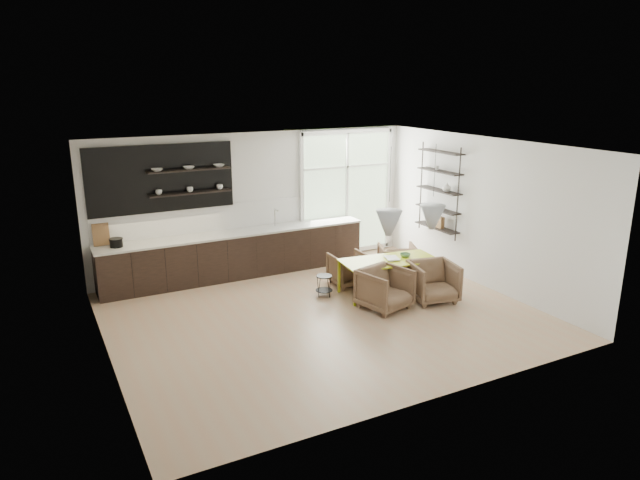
{
  "coord_description": "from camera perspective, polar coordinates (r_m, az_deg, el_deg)",
  "views": [
    {
      "loc": [
        -4.27,
        -8.04,
        3.92
      ],
      "look_at": [
        0.25,
        0.6,
        1.18
      ],
      "focal_mm": 32.0,
      "sensor_mm": 36.0,
      "label": 1
    }
  ],
  "objects": [
    {
      "name": "armchair_back_left",
      "position": [
        11.29,
        2.9,
        -2.91
      ],
      "size": [
        0.71,
        0.73,
        0.64
      ],
      "primitive_type": "imported",
      "rotation": [
        0.0,
        0.0,
        3.1
      ],
      "color": "brown",
      "rests_on": "ground"
    },
    {
      "name": "armchair_front_right",
      "position": [
        10.65,
        11.26,
        -4.1
      ],
      "size": [
        0.93,
        0.95,
        0.73
      ],
      "primitive_type": "imported",
      "rotation": [
        0.0,
        0.0,
        -0.21
      ],
      "color": "brown",
      "rests_on": "ground"
    },
    {
      "name": "dining_table",
      "position": [
        10.8,
        6.93,
        -2.2
      ],
      "size": [
        1.9,
        1.03,
        0.66
      ],
      "rotation": [
        0.0,
        0.0,
        -0.12
      ],
      "color": "#B3C118",
      "rests_on": "ground"
    },
    {
      "name": "room",
      "position": [
        10.64,
        0.35,
        2.35
      ],
      "size": [
        7.02,
        6.01,
        2.91
      ],
      "color": "tan",
      "rests_on": "ground"
    },
    {
      "name": "armchair_front_left",
      "position": [
        10.15,
        6.51,
        -4.87
      ],
      "size": [
        0.96,
        0.97,
        0.73
      ],
      "primitive_type": "imported",
      "rotation": [
        0.0,
        0.0,
        0.25
      ],
      "color": "brown",
      "rests_on": "ground"
    },
    {
      "name": "kitchen_run",
      "position": [
        11.79,
        -8.8,
        -0.84
      ],
      "size": [
        5.54,
        0.69,
        2.75
      ],
      "color": "black",
      "rests_on": "ground"
    },
    {
      "name": "table_bowl",
      "position": [
        11.0,
        8.52,
        -1.5
      ],
      "size": [
        0.23,
        0.23,
        0.06
      ],
      "primitive_type": "imported",
      "rotation": [
        0.0,
        0.0,
        0.15
      ],
      "color": "#598856",
      "rests_on": "dining_table"
    },
    {
      "name": "right_shelving",
      "position": [
        12.18,
        11.86,
        4.65
      ],
      "size": [
        0.26,
        1.22,
        1.9
      ],
      "color": "black",
      "rests_on": "ground"
    },
    {
      "name": "table_book",
      "position": [
        10.79,
        6.6,
        -1.87
      ],
      "size": [
        0.32,
        0.38,
        0.03
      ],
      "primitive_type": "imported",
      "rotation": [
        0.0,
        0.0,
        -0.3
      ],
      "color": "white",
      "rests_on": "dining_table"
    },
    {
      "name": "armchair_back_right",
      "position": [
        11.81,
        7.74,
        -2.08
      ],
      "size": [
        0.96,
        0.97,
        0.68
      ],
      "primitive_type": "imported",
      "rotation": [
        0.0,
        0.0,
        2.74
      ],
      "color": "brown",
      "rests_on": "ground"
    },
    {
      "name": "wire_stool",
      "position": [
        10.7,
        0.42,
        -4.3
      ],
      "size": [
        0.32,
        0.32,
        0.4
      ],
      "rotation": [
        0.0,
        0.0,
        0.16
      ],
      "color": "black",
      "rests_on": "ground"
    }
  ]
}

